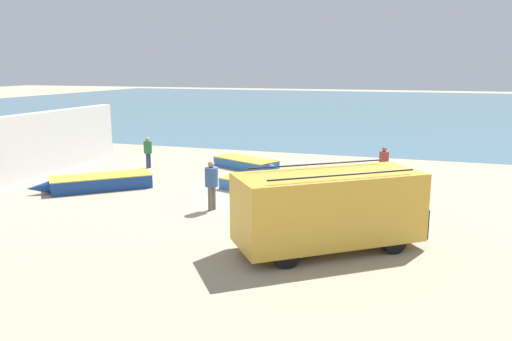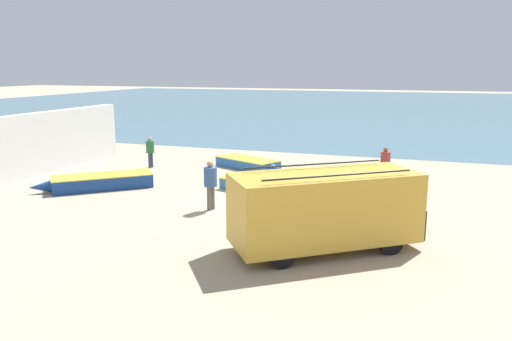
{
  "view_description": "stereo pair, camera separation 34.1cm",
  "coord_description": "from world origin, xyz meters",
  "px_view_note": "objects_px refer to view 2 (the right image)",
  "views": [
    {
      "loc": [
        6.23,
        -16.9,
        5.09
      ],
      "look_at": [
        0.13,
        1.81,
        1.0
      ],
      "focal_mm": 35.0,
      "sensor_mm": 36.0,
      "label": 1
    },
    {
      "loc": [
        6.55,
        -16.8,
        5.09
      ],
      "look_at": [
        0.13,
        1.81,
        1.0
      ],
      "focal_mm": 35.0,
      "sensor_mm": 36.0,
      "label": 2
    }
  ],
  "objects_px": {
    "fishing_rowboat_3": "(99,182)",
    "fisherman_1": "(150,149)",
    "parked_van": "(326,208)",
    "fisherman_2": "(211,181)",
    "fishing_rowboat_0": "(263,187)",
    "fisherman_0": "(385,162)",
    "fishing_rowboat_1": "(381,192)",
    "fishing_rowboat_2": "(249,164)"
  },
  "relations": [
    {
      "from": "fishing_rowboat_0",
      "to": "fishing_rowboat_1",
      "type": "distance_m",
      "value": 4.71
    },
    {
      "from": "fishing_rowboat_3",
      "to": "fisherman_1",
      "type": "relative_size",
      "value": 2.75
    },
    {
      "from": "parked_van",
      "to": "fishing_rowboat_0",
      "type": "height_order",
      "value": "parked_van"
    },
    {
      "from": "fishing_rowboat_1",
      "to": "fisherman_1",
      "type": "bearing_deg",
      "value": -120.84
    },
    {
      "from": "fishing_rowboat_0",
      "to": "fisherman_1",
      "type": "height_order",
      "value": "fisherman_1"
    },
    {
      "from": "fishing_rowboat_3",
      "to": "fisherman_1",
      "type": "bearing_deg",
      "value": -127.95
    },
    {
      "from": "fishing_rowboat_2",
      "to": "fisherman_2",
      "type": "bearing_deg",
      "value": -55.42
    },
    {
      "from": "fisherman_0",
      "to": "fisherman_1",
      "type": "height_order",
      "value": "fisherman_0"
    },
    {
      "from": "fishing_rowboat_1",
      "to": "fisherman_0",
      "type": "xyz_separation_m",
      "value": [
        -0.13,
        3.11,
        0.63
      ]
    },
    {
      "from": "fishing_rowboat_1",
      "to": "fisherman_1",
      "type": "height_order",
      "value": "fisherman_1"
    },
    {
      "from": "fisherman_1",
      "to": "fishing_rowboat_2",
      "type": "bearing_deg",
      "value": 23.4
    },
    {
      "from": "fishing_rowboat_0",
      "to": "fisherman_0",
      "type": "xyz_separation_m",
      "value": [
        4.58,
        3.43,
        0.72
      ]
    },
    {
      "from": "fishing_rowboat_0",
      "to": "fishing_rowboat_1",
      "type": "xyz_separation_m",
      "value": [
        4.7,
        0.32,
        0.09
      ]
    },
    {
      "from": "parked_van",
      "to": "fishing_rowboat_0",
      "type": "relative_size",
      "value": 1.26
    },
    {
      "from": "parked_van",
      "to": "fisherman_0",
      "type": "height_order",
      "value": "parked_van"
    },
    {
      "from": "fishing_rowboat_0",
      "to": "fishing_rowboat_3",
      "type": "distance_m",
      "value": 7.05
    },
    {
      "from": "fishing_rowboat_0",
      "to": "fishing_rowboat_2",
      "type": "relative_size",
      "value": 1.04
    },
    {
      "from": "fisherman_0",
      "to": "parked_van",
      "type": "bearing_deg",
      "value": -139.75
    },
    {
      "from": "fisherman_0",
      "to": "fisherman_1",
      "type": "relative_size",
      "value": 1.02
    },
    {
      "from": "fishing_rowboat_2",
      "to": "fisherman_2",
      "type": "distance_m",
      "value": 7.71
    },
    {
      "from": "fishing_rowboat_3",
      "to": "fishing_rowboat_2",
      "type": "bearing_deg",
      "value": -167.9
    },
    {
      "from": "fishing_rowboat_3",
      "to": "fisherman_2",
      "type": "relative_size",
      "value": 2.42
    },
    {
      "from": "fishing_rowboat_2",
      "to": "fisherman_1",
      "type": "distance_m",
      "value": 5.14
    },
    {
      "from": "fishing_rowboat_2",
      "to": "fisherman_2",
      "type": "height_order",
      "value": "fisherman_2"
    },
    {
      "from": "parked_van",
      "to": "fishing_rowboat_3",
      "type": "xyz_separation_m",
      "value": [
        -10.57,
        4.04,
        -0.93
      ]
    },
    {
      "from": "parked_van",
      "to": "fishing_rowboat_1",
      "type": "bearing_deg",
      "value": 43.82
    },
    {
      "from": "fishing_rowboat_2",
      "to": "fisherman_0",
      "type": "bearing_deg",
      "value": 15.98
    },
    {
      "from": "fishing_rowboat_0",
      "to": "fisherman_1",
      "type": "relative_size",
      "value": 2.68
    },
    {
      "from": "fishing_rowboat_1",
      "to": "fisherman_0",
      "type": "distance_m",
      "value": 3.17
    },
    {
      "from": "parked_van",
      "to": "fishing_rowboat_2",
      "type": "xyz_separation_m",
      "value": [
        -5.97,
        10.21,
        -0.97
      ]
    },
    {
      "from": "fishing_rowboat_3",
      "to": "fisherman_2",
      "type": "height_order",
      "value": "fisherman_2"
    },
    {
      "from": "fishing_rowboat_0",
      "to": "fishing_rowboat_3",
      "type": "bearing_deg",
      "value": -147.56
    },
    {
      "from": "fisherman_1",
      "to": "fishing_rowboat_1",
      "type": "bearing_deg",
      "value": -6.5
    },
    {
      "from": "fisherman_1",
      "to": "fisherman_0",
      "type": "bearing_deg",
      "value": 8.33
    },
    {
      "from": "fishing_rowboat_3",
      "to": "fisherman_1",
      "type": "xyz_separation_m",
      "value": [
        -0.26,
        4.7,
        0.66
      ]
    },
    {
      "from": "fishing_rowboat_3",
      "to": "fisherman_0",
      "type": "bearing_deg",
      "value": 162.69
    },
    {
      "from": "fisherman_1",
      "to": "fisherman_2",
      "type": "xyz_separation_m",
      "value": [
        6.12,
        -6.09,
        0.13
      ]
    },
    {
      "from": "fishing_rowboat_1",
      "to": "fishing_rowboat_0",
      "type": "bearing_deg",
      "value": -103.88
    },
    {
      "from": "fishing_rowboat_0",
      "to": "fisherman_1",
      "type": "xyz_separation_m",
      "value": [
        -7.13,
        3.06,
        0.71
      ]
    },
    {
      "from": "fishing_rowboat_0",
      "to": "fishing_rowboat_3",
      "type": "relative_size",
      "value": 0.98
    },
    {
      "from": "fishing_rowboat_2",
      "to": "fishing_rowboat_3",
      "type": "distance_m",
      "value": 7.7
    },
    {
      "from": "fishing_rowboat_0",
      "to": "fishing_rowboat_2",
      "type": "distance_m",
      "value": 5.07
    }
  ]
}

